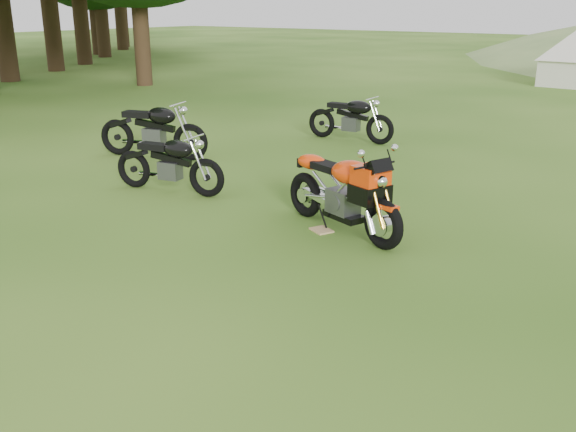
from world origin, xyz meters
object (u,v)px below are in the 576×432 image
Objects in this scene: plywood_board at (321,230)px; vintage_moto_d at (350,117)px; sport_motorcycle at (342,186)px; vintage_moto_b at (153,128)px; vintage_moto_a at (169,162)px.

plywood_board is 5.76m from vintage_moto_d.
vintage_moto_b is at bearing -177.79° from sport_motorcycle.
plywood_board is 2.90m from vintage_moto_a.
vintage_moto_d is (-2.88, 4.93, -0.10)m from sport_motorcycle.
sport_motorcycle is 3.06m from vintage_moto_a.
plywood_board is 0.13× the size of vintage_moto_b.
sport_motorcycle is 5.71m from vintage_moto_d.
vintage_moto_b reaches higher than plywood_board.
vintage_moto_a is 0.95× the size of vintage_moto_d.
plywood_board is at bearing -126.87° from sport_motorcycle.
vintage_moto_b is (-5.02, 1.39, -0.04)m from sport_motorcycle.
plywood_board is at bearing -14.84° from vintage_moto_a.
sport_motorcycle is 1.10× the size of vintage_moto_a.
sport_motorcycle is at bearing -11.99° from vintage_moto_a.
vintage_moto_a reaches higher than plywood_board.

